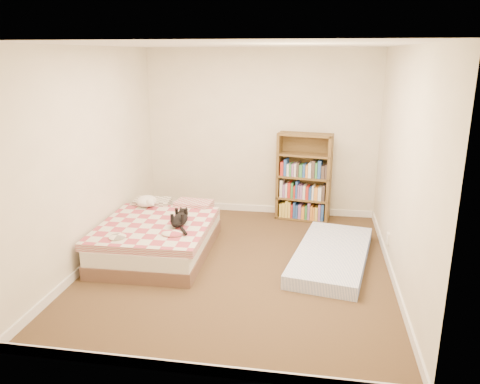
% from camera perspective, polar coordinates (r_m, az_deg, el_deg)
% --- Properties ---
extents(room, '(3.51, 4.01, 2.51)m').
position_cam_1_polar(room, '(5.21, -0.12, 3.04)').
color(room, '#412B1C').
rests_on(room, ground).
extents(bed, '(1.34, 1.81, 0.48)m').
position_cam_1_polar(bed, '(6.00, -9.78, -5.21)').
color(bed, brown).
rests_on(bed, room).
extents(bookshelf, '(0.83, 0.38, 1.31)m').
position_cam_1_polar(bookshelf, '(7.04, 7.73, 0.60)').
color(bookshelf, '#503A1B').
rests_on(bookshelf, room).
extents(floor_mattress, '(1.09, 1.88, 0.16)m').
position_cam_1_polar(floor_mattress, '(5.78, 11.10, -7.61)').
color(floor_mattress, '#768BC6').
rests_on(floor_mattress, room).
extents(black_cat, '(0.23, 0.66, 0.15)m').
position_cam_1_polar(black_cat, '(5.70, -7.26, -3.27)').
color(black_cat, black).
rests_on(black_cat, bed).
extents(white_dog, '(0.30, 0.31, 0.15)m').
position_cam_1_polar(white_dog, '(6.42, -11.27, -1.11)').
color(white_dog, silver).
rests_on(white_dog, bed).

